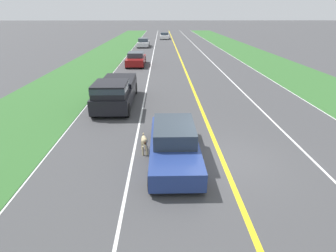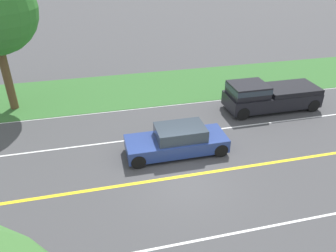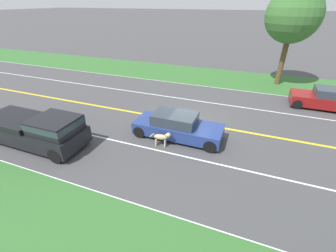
# 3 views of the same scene
# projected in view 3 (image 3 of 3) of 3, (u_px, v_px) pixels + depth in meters

# --- Properties ---
(ground_plane) EXTENTS (400.00, 400.00, 0.00)m
(ground_plane) POSITION_uv_depth(u_px,v_px,m) (190.00, 122.00, 14.03)
(ground_plane) COLOR #424244
(centre_divider_line) EXTENTS (0.18, 160.00, 0.01)m
(centre_divider_line) POSITION_uv_depth(u_px,v_px,m) (190.00, 122.00, 14.03)
(centre_divider_line) COLOR yellow
(centre_divider_line) RESTS_ON ground
(lane_edge_line_right) EXTENTS (0.14, 160.00, 0.01)m
(lane_edge_line_right) POSITION_uv_depth(u_px,v_px,m) (137.00, 205.00, 8.33)
(lane_edge_line_right) COLOR white
(lane_edge_line_right) RESTS_ON ground
(lane_edge_line_left) EXTENTS (0.14, 160.00, 0.01)m
(lane_edge_line_left) POSITION_uv_depth(u_px,v_px,m) (212.00, 87.00, 19.72)
(lane_edge_line_left) COLOR white
(lane_edge_line_left) RESTS_ON ground
(lane_dash_same_dir) EXTENTS (0.10, 160.00, 0.01)m
(lane_dash_same_dir) POSITION_uv_depth(u_px,v_px,m) (170.00, 153.00, 11.18)
(lane_dash_same_dir) COLOR white
(lane_dash_same_dir) RESTS_ON ground
(lane_dash_oncoming) EXTENTS (0.10, 160.00, 0.01)m
(lane_dash_oncoming) POSITION_uv_depth(u_px,v_px,m) (203.00, 102.00, 16.88)
(lane_dash_oncoming) COLOR white
(lane_dash_oncoming) RESTS_ON ground
(grass_verge_left) EXTENTS (6.00, 160.00, 0.03)m
(grass_verge_left) POSITION_uv_depth(u_px,v_px,m) (218.00, 77.00, 22.16)
(grass_verge_left) COLOR #33662D
(grass_verge_left) RESTS_ON ground
(ego_car) EXTENTS (1.83, 4.80, 1.39)m
(ego_car) POSITION_uv_depth(u_px,v_px,m) (177.00, 126.00, 12.25)
(ego_car) COLOR navy
(ego_car) RESTS_ON ground
(dog) EXTENTS (0.35, 1.22, 0.86)m
(dog) POSITION_uv_depth(u_px,v_px,m) (162.00, 137.00, 11.48)
(dog) COLOR #D1B784
(dog) RESTS_ON ground
(pickup_truck) EXTENTS (2.10, 5.60, 1.75)m
(pickup_truck) POSITION_uv_depth(u_px,v_px,m) (37.00, 129.00, 11.50)
(pickup_truck) COLOR black
(pickup_truck) RESTS_ON ground
(oncoming_car) EXTENTS (1.90, 4.71, 1.43)m
(oncoming_car) POSITION_uv_depth(u_px,v_px,m) (329.00, 99.00, 15.54)
(oncoming_car) COLOR maroon
(oncoming_car) RESTS_ON ground
(roadside_tree_left_near) EXTENTS (4.27, 4.27, 7.78)m
(roadside_tree_left_near) POSITION_uv_depth(u_px,v_px,m) (293.00, 16.00, 17.72)
(roadside_tree_left_near) COLOR brown
(roadside_tree_left_near) RESTS_ON ground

